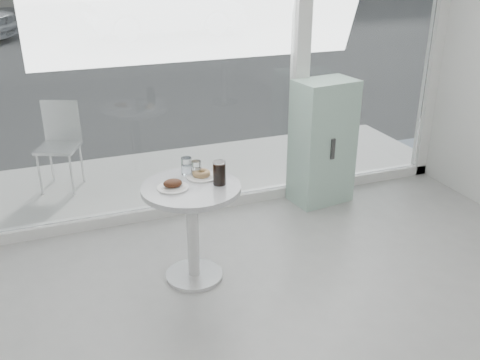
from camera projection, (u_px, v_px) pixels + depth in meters
name	position (u px, v px, depth m)	size (l,w,h in m)	color
storefront	(216.00, 27.00, 4.57)	(5.00, 0.14, 3.00)	white
main_table	(192.00, 213.00, 3.91)	(0.72, 0.72, 0.77)	silver
patio_deck	(189.00, 175.00, 5.91)	(5.60, 1.60, 0.05)	silver
street	(80.00, 30.00, 16.36)	(40.00, 24.00, 0.00)	#373737
mint_cabinet	(323.00, 142.00, 5.15)	(0.61, 0.45, 1.21)	#A3D0BB
patio_chair	(60.00, 140.00, 5.40)	(0.50, 0.50, 0.88)	silver
car_silver	(165.00, 9.00, 14.98)	(1.55, 4.43, 1.46)	#9C9FA3
plate_fritter	(173.00, 185.00, 3.77)	(0.22, 0.22, 0.07)	white
plate_donut	(202.00, 175.00, 3.95)	(0.23, 0.23, 0.05)	white
water_tumbler_a	(187.00, 167.00, 3.99)	(0.08, 0.08, 0.13)	white
water_tumbler_b	(196.00, 169.00, 3.97)	(0.07, 0.07, 0.12)	white
cola_glass	(219.00, 173.00, 3.81)	(0.09, 0.09, 0.18)	white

